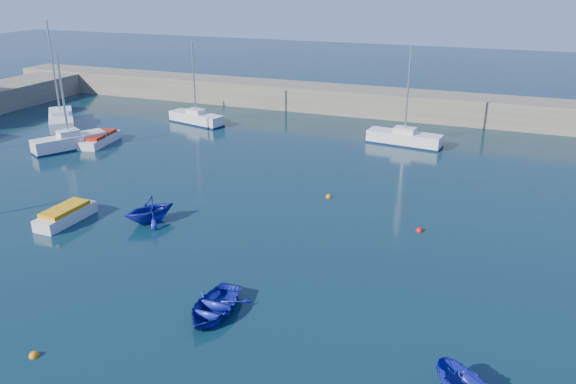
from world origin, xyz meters
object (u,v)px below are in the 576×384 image
(sailboat_6, at_px, (404,138))
(motorboat_2, at_px, (100,139))
(motorboat_1, at_px, (65,215))
(dinghy_center, at_px, (213,307))
(sailboat_5, at_px, (196,118))
(sailboat_3, at_px, (69,142))
(sailboat_4, at_px, (61,120))
(dinghy_left, at_px, (149,209))

(sailboat_6, height_order, motorboat_2, sailboat_6)
(motorboat_1, distance_m, dinghy_center, 14.30)
(sailboat_6, relative_size, dinghy_center, 2.32)
(sailboat_5, bearing_deg, sailboat_3, 168.15)
(sailboat_4, bearing_deg, dinghy_center, -81.43)
(sailboat_4, height_order, sailboat_6, sailboat_4)
(dinghy_center, bearing_deg, motorboat_1, 155.55)
(sailboat_3, relative_size, sailboat_5, 1.02)
(sailboat_6, bearing_deg, sailboat_4, 107.33)
(sailboat_5, relative_size, dinghy_center, 2.17)
(motorboat_2, bearing_deg, sailboat_3, -129.32)
(sailboat_3, height_order, motorboat_2, sailboat_3)
(sailboat_5, bearing_deg, motorboat_1, -154.56)
(sailboat_6, xyz_separation_m, motorboat_2, (-25.28, -9.50, -0.16))
(dinghy_left, bearing_deg, sailboat_6, 94.46)
(sailboat_3, relative_size, sailboat_4, 0.81)
(dinghy_left, bearing_deg, sailboat_4, 174.14)
(sailboat_3, relative_size, motorboat_2, 1.66)
(sailboat_6, xyz_separation_m, dinghy_center, (-3.09, -29.64, -0.23))
(sailboat_4, xyz_separation_m, motorboat_1, (16.64, -18.27, -0.19))
(sailboat_6, bearing_deg, sailboat_3, 121.21)
(sailboat_4, xyz_separation_m, sailboat_5, (12.01, 5.64, -0.05))
(motorboat_2, relative_size, dinghy_center, 1.33)
(sailboat_5, xyz_separation_m, motorboat_2, (-4.42, -9.37, -0.14))
(sailboat_4, height_order, dinghy_left, sailboat_4)
(sailboat_3, bearing_deg, dinghy_center, -8.89)
(motorboat_2, distance_m, dinghy_left, 18.83)
(sailboat_4, distance_m, motorboat_1, 24.71)
(sailboat_3, bearing_deg, sailboat_4, 164.53)
(sailboat_4, xyz_separation_m, sailboat_6, (32.88, 5.76, -0.03))
(sailboat_3, height_order, sailboat_5, sailboat_3)
(sailboat_5, height_order, dinghy_left, sailboat_5)
(motorboat_2, distance_m, dinghy_center, 29.97)
(sailboat_4, distance_m, dinghy_left, 27.05)
(motorboat_2, height_order, dinghy_center, motorboat_2)
(sailboat_3, xyz_separation_m, sailboat_5, (5.76, 11.64, -0.07))
(sailboat_6, bearing_deg, dinghy_left, 160.20)
(sailboat_4, relative_size, motorboat_1, 2.52)
(sailboat_3, distance_m, sailboat_6, 29.10)
(sailboat_4, bearing_deg, motorboat_1, -90.39)
(motorboat_1, relative_size, motorboat_2, 0.82)
(sailboat_4, height_order, dinghy_center, sailboat_4)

